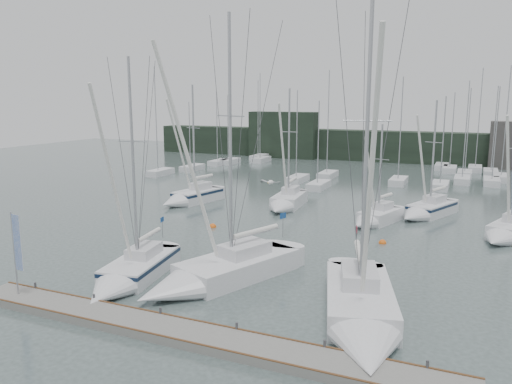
# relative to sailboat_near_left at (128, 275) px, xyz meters

# --- Properties ---
(ground) EXTENTS (160.00, 160.00, 0.00)m
(ground) POSITION_rel_sailboat_near_left_xyz_m (6.45, 0.76, -0.53)
(ground) COLOR #435250
(ground) RESTS_ON ground
(dock) EXTENTS (24.00, 2.00, 0.40)m
(dock) POSITION_rel_sailboat_near_left_xyz_m (6.45, -4.24, -0.33)
(dock) COLOR slate
(dock) RESTS_ON ground
(far_treeline) EXTENTS (90.00, 4.00, 5.00)m
(far_treeline) POSITION_rel_sailboat_near_left_xyz_m (6.45, 62.76, 1.97)
(far_treeline) COLOR black
(far_treeline) RESTS_ON ground
(far_building_left) EXTENTS (12.00, 3.00, 8.00)m
(far_building_left) POSITION_rel_sailboat_near_left_xyz_m (-13.55, 60.76, 3.47)
(far_building_left) COLOR black
(far_building_left) RESTS_ON ground
(mast_forest) EXTENTS (59.24, 27.44, 14.59)m
(mast_forest) POSITION_rel_sailboat_near_left_xyz_m (7.54, 46.16, -0.05)
(mast_forest) COLOR silver
(mast_forest) RESTS_ON ground
(sailboat_near_left) EXTENTS (3.90, 8.87, 13.54)m
(sailboat_near_left) POSITION_rel_sailboat_near_left_xyz_m (0.00, 0.00, 0.00)
(sailboat_near_left) COLOR silver
(sailboat_near_left) RESTS_ON ground
(sailboat_near_center) EXTENTS (6.93, 11.00, 16.09)m
(sailboat_near_center) POSITION_rel_sailboat_near_left_xyz_m (4.29, 1.52, 0.04)
(sailboat_near_center) COLOR silver
(sailboat_near_center) RESTS_ON ground
(sailboat_near_right) EXTENTS (5.88, 11.01, 15.93)m
(sailboat_near_right) POSITION_rel_sailboat_near_left_xyz_m (13.39, -0.45, 0.06)
(sailboat_near_right) COLOR silver
(sailboat_near_right) RESTS_ON ground
(sailboat_mid_a) EXTENTS (4.05, 7.77, 12.48)m
(sailboat_mid_a) POSITION_rel_sailboat_near_left_xyz_m (-8.33, 20.28, 0.08)
(sailboat_mid_a) COLOR silver
(sailboat_mid_a) RESTS_ON ground
(sailboat_mid_b) EXTENTS (3.04, 7.71, 12.07)m
(sailboat_mid_b) POSITION_rel_sailboat_near_left_xyz_m (1.33, 21.97, 0.03)
(sailboat_mid_b) COLOR silver
(sailboat_mid_b) RESTS_ON ground
(sailboat_mid_c) EXTENTS (3.91, 6.47, 8.98)m
(sailboat_mid_c) POSITION_rel_sailboat_near_left_xyz_m (10.18, 19.25, -0.03)
(sailboat_mid_c) COLOR silver
(sailboat_mid_c) RESTS_ON ground
(sailboat_mid_d) EXTENTS (5.02, 7.74, 11.02)m
(sailboat_mid_d) POSITION_rel_sailboat_near_left_xyz_m (13.84, 23.71, 0.02)
(sailboat_mid_d) COLOR silver
(sailboat_mid_d) RESTS_ON ground
(sailboat_mid_e) EXTENTS (4.53, 7.27, 11.25)m
(sailboat_mid_e) POSITION_rel_sailboat_near_left_xyz_m (20.10, 18.51, 0.00)
(sailboat_mid_e) COLOR silver
(sailboat_mid_e) RESTS_ON ground
(buoy_a) EXTENTS (0.44, 0.44, 0.44)m
(buoy_a) POSITION_rel_sailboat_near_left_xyz_m (3.52, 10.07, -0.53)
(buoy_a) COLOR orange
(buoy_a) RESTS_ON ground
(buoy_b) EXTENTS (0.56, 0.56, 0.56)m
(buoy_b) POSITION_rel_sailboat_near_left_xyz_m (11.83, 14.05, -0.53)
(buoy_b) COLOR orange
(buoy_b) RESTS_ON ground
(buoy_c) EXTENTS (0.62, 0.62, 0.62)m
(buoy_c) POSITION_rel_sailboat_near_left_xyz_m (-1.71, 13.11, -0.53)
(buoy_c) COLOR orange
(buoy_c) RESTS_ON ground
(dock_banner) EXTENTS (0.66, 0.14, 4.37)m
(dock_banner) POSITION_rel_sailboat_near_left_xyz_m (-3.50, -4.29, 2.45)
(dock_banner) COLOR #A4A6AC
(dock_banner) RESTS_ON dock
(seagull) EXTENTS (1.01, 0.47, 0.20)m
(seagull) POSITION_rel_sailboat_near_left_xyz_m (8.86, -0.42, 6.02)
(seagull) COLOR white
(seagull) RESTS_ON ground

